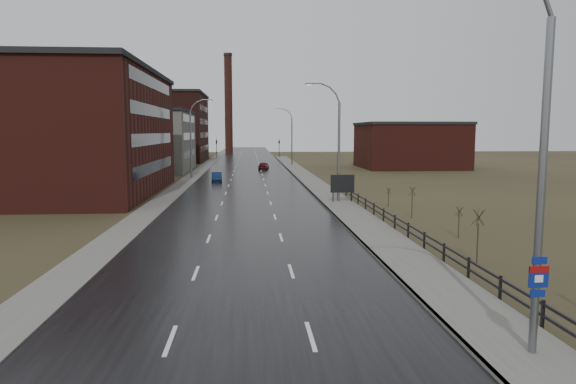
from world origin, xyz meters
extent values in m
cube|color=black|center=(0.00, 60.00, 0.03)|extent=(14.00, 300.00, 0.06)
cube|color=#595651|center=(8.60, 35.00, 0.09)|extent=(3.20, 180.00, 0.18)
cube|color=slate|center=(7.08, 35.00, 0.09)|extent=(0.16, 180.00, 0.18)
cube|color=#595651|center=(-8.20, 60.00, 0.06)|extent=(2.40, 260.00, 0.12)
cube|color=#471914|center=(-21.00, 45.00, 6.50)|extent=(22.00, 28.00, 13.00)
cube|color=black|center=(-21.00, 45.00, 13.25)|extent=(22.44, 28.56, 0.50)
cube|color=black|center=(-10.02, 45.00, 3.00)|extent=(0.06, 22.40, 1.20)
cube|color=black|center=(-10.02, 45.00, 6.00)|extent=(0.06, 22.40, 1.20)
cube|color=black|center=(-10.02, 45.00, 9.00)|extent=(0.06, 22.40, 1.20)
cube|color=black|center=(-10.02, 45.00, 12.00)|extent=(0.06, 22.40, 1.20)
cube|color=slate|center=(-18.00, 78.00, 5.00)|extent=(16.00, 20.00, 10.00)
cube|color=black|center=(-18.00, 78.00, 10.25)|extent=(16.32, 20.40, 0.50)
cube|color=black|center=(-10.02, 78.00, 3.00)|extent=(0.06, 16.00, 1.20)
cube|color=black|center=(-10.02, 78.00, 6.00)|extent=(0.06, 16.00, 1.20)
cube|color=black|center=(-10.02, 78.00, 9.00)|extent=(0.06, 16.00, 1.20)
cube|color=#331611|center=(-23.00, 108.00, 7.50)|extent=(26.00, 24.00, 15.00)
cube|color=black|center=(-23.00, 108.00, 15.25)|extent=(26.52, 24.48, 0.50)
cube|color=black|center=(-10.02, 108.00, 3.00)|extent=(0.06, 19.20, 1.20)
cube|color=black|center=(-10.02, 108.00, 6.00)|extent=(0.06, 19.20, 1.20)
cube|color=black|center=(-10.02, 108.00, 9.00)|extent=(0.06, 19.20, 1.20)
cube|color=black|center=(-10.02, 108.00, 12.00)|extent=(0.06, 19.20, 1.20)
cube|color=#471914|center=(30.30, 82.00, 4.00)|extent=(18.00, 16.00, 8.00)
cube|color=black|center=(30.30, 82.00, 8.25)|extent=(18.36, 16.32, 0.50)
cylinder|color=#331611|center=(-6.00, 150.00, 15.00)|extent=(2.40, 2.40, 30.00)
cylinder|color=black|center=(-6.00, 150.00, 30.30)|extent=(2.70, 2.70, 0.80)
cylinder|color=slate|center=(8.80, 2.00, 5.00)|extent=(0.24, 0.24, 10.00)
cylinder|color=slate|center=(8.61, 2.00, 10.46)|extent=(0.57, 0.14, 1.12)
cube|color=navy|center=(8.80, 1.88, 3.05)|extent=(0.45, 0.04, 0.22)
cube|color=navy|center=(8.80, 1.88, 2.55)|extent=(0.60, 0.04, 0.65)
cube|color=maroon|center=(8.80, 1.87, 2.78)|extent=(0.60, 0.04, 0.20)
cube|color=navy|center=(8.80, 1.88, 2.05)|extent=(0.45, 0.04, 0.22)
cube|color=silver|center=(8.80, 1.86, 2.50)|extent=(0.26, 0.02, 0.22)
cylinder|color=slate|center=(8.80, 36.00, 4.75)|extent=(0.24, 0.24, 9.50)
cylinder|color=slate|center=(8.63, 36.00, 9.90)|extent=(0.51, 0.14, 0.98)
cylinder|color=slate|center=(8.16, 36.00, 10.62)|extent=(0.81, 0.14, 0.81)
cylinder|color=slate|center=(7.44, 36.00, 11.09)|extent=(0.98, 0.14, 0.51)
cylinder|color=slate|center=(6.60, 36.00, 11.26)|extent=(1.01, 0.14, 0.14)
cube|color=slate|center=(5.91, 36.00, 11.21)|extent=(0.70, 0.28, 0.18)
cube|color=silver|center=(5.91, 36.00, 11.11)|extent=(0.50, 0.20, 0.04)
cylinder|color=slate|center=(-8.00, 62.00, 4.75)|extent=(0.24, 0.24, 9.50)
cylinder|color=slate|center=(-7.83, 62.00, 9.90)|extent=(0.51, 0.14, 0.98)
cylinder|color=slate|center=(-7.36, 62.00, 10.62)|extent=(0.81, 0.14, 0.81)
cylinder|color=slate|center=(-6.64, 62.00, 11.09)|extent=(0.98, 0.14, 0.51)
cylinder|color=slate|center=(-5.80, 62.00, 11.26)|extent=(1.01, 0.14, 0.14)
cube|color=slate|center=(-5.11, 62.00, 11.21)|extent=(0.70, 0.28, 0.18)
cube|color=silver|center=(-5.11, 62.00, 11.11)|extent=(0.50, 0.20, 0.04)
cylinder|color=slate|center=(8.80, 90.00, 4.75)|extent=(0.24, 0.24, 9.50)
cylinder|color=slate|center=(8.63, 90.00, 9.90)|extent=(0.51, 0.14, 0.98)
cylinder|color=slate|center=(8.16, 90.00, 10.62)|extent=(0.81, 0.14, 0.81)
cylinder|color=slate|center=(7.44, 90.00, 11.09)|extent=(0.98, 0.14, 0.51)
cylinder|color=slate|center=(6.60, 90.00, 11.26)|extent=(1.01, 0.14, 0.14)
cube|color=slate|center=(5.91, 90.00, 11.21)|extent=(0.70, 0.28, 0.18)
cube|color=silver|center=(5.91, 90.00, 11.11)|extent=(0.50, 0.20, 0.04)
cube|color=black|center=(10.30, 4.00, 0.55)|extent=(0.10, 0.10, 1.10)
cube|color=black|center=(10.30, 7.00, 0.55)|extent=(0.10, 0.10, 1.10)
cube|color=black|center=(10.30, 10.00, 0.55)|extent=(0.10, 0.10, 1.10)
cube|color=black|center=(10.30, 13.00, 0.55)|extent=(0.10, 0.10, 1.10)
cube|color=black|center=(10.30, 16.00, 0.55)|extent=(0.10, 0.10, 1.10)
cube|color=black|center=(10.30, 19.00, 0.55)|extent=(0.10, 0.10, 1.10)
cube|color=black|center=(10.30, 22.00, 0.55)|extent=(0.10, 0.10, 1.10)
cube|color=black|center=(10.30, 25.00, 0.55)|extent=(0.10, 0.10, 1.10)
cube|color=black|center=(10.30, 28.00, 0.55)|extent=(0.10, 0.10, 1.10)
cube|color=black|center=(10.30, 31.00, 0.55)|extent=(0.10, 0.10, 1.10)
cube|color=black|center=(10.30, 34.00, 0.55)|extent=(0.10, 0.10, 1.10)
cube|color=black|center=(10.30, 37.00, 0.55)|extent=(0.10, 0.10, 1.10)
cube|color=black|center=(10.30, 40.00, 0.55)|extent=(0.10, 0.10, 1.10)
cube|color=black|center=(10.30, 43.00, 0.55)|extent=(0.10, 0.10, 1.10)
cube|color=black|center=(10.30, 18.50, 0.95)|extent=(0.08, 53.00, 0.10)
cube|color=black|center=(10.30, 18.50, 0.55)|extent=(0.08, 53.00, 0.10)
cylinder|color=#382D23|center=(12.02, 12.89, 1.06)|extent=(0.08, 0.08, 2.12)
cylinder|color=#382D23|center=(12.07, 12.89, 2.44)|extent=(0.04, 0.71, 0.83)
cylinder|color=#382D23|center=(12.03, 12.93, 2.44)|extent=(0.67, 0.26, 0.84)
cylinder|color=#382D23|center=(11.98, 12.92, 2.44)|extent=(0.40, 0.60, 0.85)
cylinder|color=#382D23|center=(11.98, 12.86, 2.44)|extent=(0.40, 0.60, 0.85)
cylinder|color=#382D23|center=(12.03, 12.84, 2.44)|extent=(0.67, 0.26, 0.84)
cylinder|color=#382D23|center=(13.67, 19.20, 0.76)|extent=(0.08, 0.08, 1.51)
cylinder|color=#382D23|center=(13.72, 19.20, 1.74)|extent=(0.04, 0.51, 0.60)
cylinder|color=#382D23|center=(13.68, 19.24, 1.74)|extent=(0.49, 0.20, 0.61)
cylinder|color=#382D23|center=(13.63, 19.22, 1.74)|extent=(0.30, 0.44, 0.62)
cylinder|color=#382D23|center=(13.63, 19.17, 1.74)|extent=(0.30, 0.44, 0.62)
cylinder|color=#382D23|center=(13.68, 19.15, 1.74)|extent=(0.49, 0.20, 0.61)
cylinder|color=#382D23|center=(13.07, 26.86, 0.93)|extent=(0.08, 0.08, 1.87)
cylinder|color=#382D23|center=(13.12, 26.86, 2.15)|extent=(0.04, 0.63, 0.74)
cylinder|color=#382D23|center=(13.09, 26.91, 2.15)|extent=(0.60, 0.24, 0.75)
cylinder|color=#382D23|center=(13.03, 26.89, 2.15)|extent=(0.36, 0.53, 0.75)
cylinder|color=#382D23|center=(13.03, 26.83, 2.15)|extent=(0.36, 0.53, 0.75)
cylinder|color=#382D23|center=(13.09, 26.81, 2.15)|extent=(0.60, 0.24, 0.75)
cylinder|color=#382D23|center=(12.89, 33.08, 0.64)|extent=(0.08, 0.08, 1.28)
cylinder|color=#382D23|center=(12.94, 33.08, 1.47)|extent=(0.04, 0.44, 0.51)
cylinder|color=#382D23|center=(12.91, 33.13, 1.47)|extent=(0.42, 0.17, 0.52)
cylinder|color=#382D23|center=(12.85, 33.11, 1.47)|extent=(0.26, 0.37, 0.53)
cylinder|color=#382D23|center=(12.85, 33.05, 1.47)|extent=(0.26, 0.37, 0.53)
cylinder|color=#382D23|center=(12.91, 33.03, 1.47)|extent=(0.42, 0.17, 0.52)
cube|color=black|center=(8.23, 35.64, 0.90)|extent=(0.10, 0.10, 1.80)
cube|color=black|center=(9.97, 35.64, 0.90)|extent=(0.10, 0.10, 1.80)
cube|color=silver|center=(9.10, 35.59, 1.90)|extent=(2.18, 0.08, 1.60)
cube|color=black|center=(9.10, 35.54, 1.90)|extent=(2.28, 0.04, 1.70)
cylinder|color=black|center=(-8.00, 120.00, 2.60)|extent=(0.16, 0.16, 5.20)
imported|color=black|center=(-8.00, 120.00, 4.75)|extent=(0.58, 2.73, 1.10)
sphere|color=#FF190C|center=(-8.00, 119.85, 5.05)|extent=(0.18, 0.18, 0.18)
cylinder|color=black|center=(8.00, 120.00, 2.60)|extent=(0.16, 0.16, 5.20)
imported|color=black|center=(8.00, 120.00, 4.75)|extent=(0.58, 2.73, 1.10)
sphere|color=#FF190C|center=(8.00, 119.85, 5.05)|extent=(0.18, 0.18, 0.18)
imported|color=#0E2348|center=(-4.11, 57.50, 0.64)|extent=(1.60, 3.97, 1.28)
imported|color=#4B0C12|center=(2.85, 79.13, 0.70)|extent=(2.16, 4.27, 1.39)
camera|label=1|loc=(0.32, -12.23, 6.82)|focal=32.00mm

